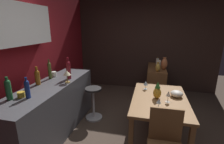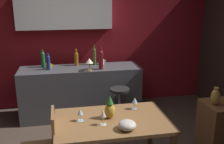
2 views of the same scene
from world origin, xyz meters
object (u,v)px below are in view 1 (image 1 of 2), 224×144
Objects in this scene: wine_bottle_ruby at (68,69)px; pillar_candle_tall at (159,64)px; wine_bottle_green at (8,89)px; pillar_candle_short at (157,61)px; counter_lamp at (67,74)px; wine_bottle_amber at (37,77)px; vase_copper at (164,64)px; wine_bottle_cobalt at (27,88)px; cup_white at (54,74)px; dining_table at (159,103)px; fruit_bowl at (177,94)px; vase_brass at (158,67)px; cup_mustard at (21,95)px; wine_bottle_olive at (50,70)px; pineapple_centerpiece at (157,91)px; sideboard_cabinet at (156,82)px; bar_stool at (94,102)px; wine_glass_right at (146,83)px; chair_near_window at (165,144)px; wine_glass_left at (159,102)px; wine_glass_center at (168,94)px.

wine_bottle_ruby is 1.92× the size of pillar_candle_tall.
pillar_candle_short is at bearing -33.71° from wine_bottle_green.
pillar_candle_short is at bearing -35.66° from counter_lamp.
wine_bottle_amber is 2.77m from vase_copper.
cup_white is (0.95, 0.21, -0.09)m from wine_bottle_cobalt.
wine_bottle_amber is (-0.29, 1.94, 0.39)m from dining_table.
fruit_bowl is 1.20m from vase_brass.
cup_mustard is (-0.77, 1.83, 0.29)m from dining_table.
pillar_candle_tall is (1.70, -0.04, 0.26)m from dining_table.
fruit_bowl is at bearing -88.12° from wine_bottle_olive.
vase_copper is at bearing -5.48° from dining_table.
vase_copper is at bearing -48.88° from wine_bottle_amber.
pineapple_centerpiece is 1.27× the size of counter_lamp.
sideboard_cabinet is 3.57× the size of wine_bottle_green.
bar_stool is at bearing -27.80° from cup_mustard.
counter_lamp is (-0.43, 1.28, 0.21)m from wine_glass_right.
pineapple_centerpiece is at bearing -65.63° from wine_bottle_green.
fruit_bowl is 0.48× the size of wine_bottle_ruby.
chair_near_window is 7.42× the size of cup_white.
wine_bottle_amber is (0.07, 1.91, 0.20)m from wine_glass_left.
wine_bottle_amber reaches higher than chair_near_window.
pillar_candle_short reaches higher than wine_glass_right.
fruit_bowl is at bearing -113.90° from wine_glass_right.
pineapple_centerpiece is at bearing 7.08° from chair_near_window.
wine_bottle_olive reaches higher than pillar_candle_tall.
wine_bottle_cobalt reaches higher than bar_stool.
chair_near_window is at bearing -178.48° from vase_brass.
wine_bottle_amber reaches higher than sideboard_cabinet.
cup_white is at bearing 127.58° from pillar_candle_tall.
wine_bottle_cobalt is at bearing 90.02° from chair_near_window.
vase_copper reaches higher than wine_glass_center.
wine_glass_right is 1.95m from cup_mustard.
wine_glass_left is 0.46× the size of wine_bottle_green.
vase_copper is (1.54, -0.15, 0.31)m from dining_table.
vase_brass is at bearing 149.06° from vase_copper.
sideboard_cabinet is 0.68m from vase_brass.
sideboard_cabinet is 2.45m from counter_lamp.
fruit_bowl is at bearing -172.29° from pillar_candle_tall.
wine_bottle_ruby reaches higher than wine_bottle_olive.
wine_bottle_olive reaches higher than wine_glass_center.
wine_glass_center is at bearing 178.64° from vase_copper.
wine_glass_center is at bearing -70.54° from wine_bottle_cobalt.
wine_bottle_ruby is 2.29m from pillar_candle_tall.
wine_bottle_green is at bearing 146.29° from pillar_candle_short.
wine_bottle_amber is at bearing 178.60° from wine_bottle_olive.
wine_bottle_amber is at bearing 136.22° from sideboard_cabinet.
vase_brass is (1.10, -1.93, -0.02)m from cup_white.
pillar_candle_short is (0.32, 0.04, -0.00)m from pillar_candle_tall.
dining_table is 0.32m from fruit_bowl.
wine_bottle_olive reaches higher than bar_stool.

